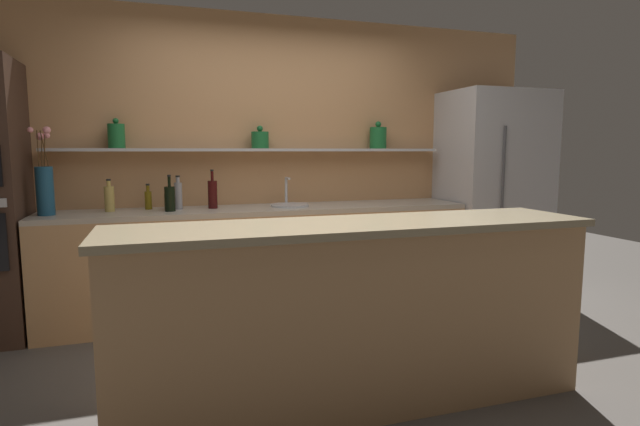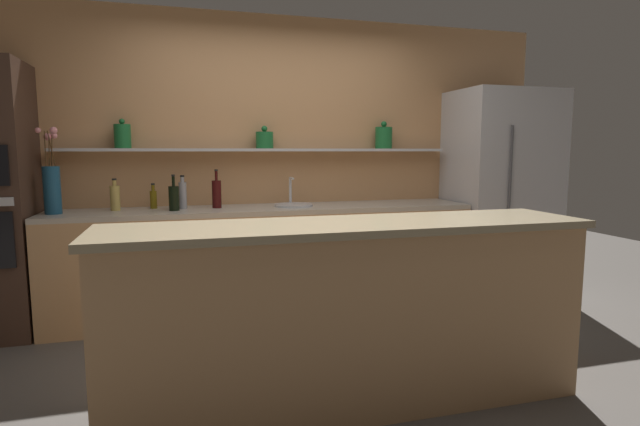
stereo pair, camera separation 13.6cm
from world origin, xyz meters
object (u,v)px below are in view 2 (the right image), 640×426
(bottle_sauce_1, at_px, (172,200))
(bottle_spirit_2, at_px, (115,197))
(flower_vase, at_px, (52,185))
(refrigerator, at_px, (500,194))
(sink_fixture, at_px, (293,204))
(bottle_wine_4, at_px, (217,193))
(bottle_spirit_0, at_px, (183,194))
(bottle_wine_5, at_px, (174,198))
(bottle_oil_3, at_px, (153,199))

(bottle_sauce_1, height_order, bottle_spirit_2, bottle_spirit_2)
(flower_vase, bearing_deg, refrigerator, -0.27)
(sink_fixture, distance_m, bottle_wine_4, 0.66)
(refrigerator, xyz_separation_m, bottle_spirit_0, (-2.98, 0.12, 0.06))
(sink_fixture, height_order, bottle_wine_5, bottle_wine_5)
(bottle_spirit_2, relative_size, bottle_wine_4, 0.80)
(bottle_spirit_0, xyz_separation_m, bottle_wine_5, (-0.07, -0.13, -0.01))
(refrigerator, height_order, bottle_sauce_1, refrigerator)
(bottle_spirit_2, bearing_deg, flower_vase, -166.75)
(bottle_wine_4, xyz_separation_m, bottle_wine_5, (-0.35, -0.10, -0.02))
(bottle_oil_3, bearing_deg, bottle_wine_5, -49.40)
(bottle_oil_3, height_order, bottle_wine_4, bottle_wine_4)
(bottle_spirit_2, xyz_separation_m, bottle_oil_3, (0.29, 0.07, -0.02))
(bottle_spirit_2, distance_m, bottle_wine_5, 0.47)
(bottle_sauce_1, relative_size, bottle_oil_3, 0.83)
(refrigerator, height_order, bottle_wine_5, refrigerator)
(bottle_spirit_2, bearing_deg, bottle_oil_3, 13.09)
(bottle_wine_4, bearing_deg, bottle_spirit_2, 178.23)
(refrigerator, xyz_separation_m, bottle_oil_3, (-3.22, 0.19, 0.02))
(flower_vase, bearing_deg, bottle_wine_4, 3.56)
(bottle_spirit_0, distance_m, bottle_oil_3, 0.25)
(refrigerator, xyz_separation_m, bottle_wine_5, (-3.05, -0.01, 0.04))
(bottle_sauce_1, relative_size, bottle_wine_4, 0.54)
(bottle_oil_3, bearing_deg, refrigerator, -3.34)
(flower_vase, height_order, bottle_oil_3, flower_vase)
(flower_vase, distance_m, sink_fixture, 1.90)
(refrigerator, height_order, bottle_oil_3, refrigerator)
(bottle_spirit_0, xyz_separation_m, bottle_sauce_1, (-0.09, -0.00, -0.04))
(bottle_spirit_0, height_order, bottle_sauce_1, bottle_spirit_0)
(bottle_wine_5, bearing_deg, bottle_wine_4, 16.55)
(sink_fixture, distance_m, bottle_spirit_2, 1.46)
(sink_fixture, xyz_separation_m, bottle_spirit_0, (-0.93, 0.07, 0.10))
(bottle_wine_5, bearing_deg, bottle_spirit_0, 61.11)
(bottle_oil_3, bearing_deg, bottle_spirit_2, -166.91)
(refrigerator, height_order, bottle_spirit_2, refrigerator)
(refrigerator, relative_size, bottle_oil_3, 9.30)
(refrigerator, bearing_deg, bottle_wine_4, 177.98)
(flower_vase, height_order, bottle_wine_5, flower_vase)
(sink_fixture, xyz_separation_m, bottle_wine_4, (-0.65, 0.05, 0.10))
(sink_fixture, relative_size, bottle_oil_3, 1.57)
(refrigerator, xyz_separation_m, sink_fixture, (-2.05, 0.05, -0.04))
(refrigerator, relative_size, bottle_wine_4, 6.04)
(flower_vase, relative_size, bottle_spirit_0, 2.36)
(bottle_wine_4, height_order, bottle_wine_5, bottle_wine_4)
(sink_fixture, height_order, bottle_wine_4, bottle_wine_4)
(bottle_spirit_0, bearing_deg, bottle_wine_5, -118.89)
(sink_fixture, bearing_deg, refrigerator, -1.34)
(bottle_spirit_0, relative_size, bottle_sauce_1, 1.58)
(refrigerator, height_order, flower_vase, refrigerator)
(refrigerator, xyz_separation_m, bottle_sauce_1, (-3.07, 0.12, 0.01))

